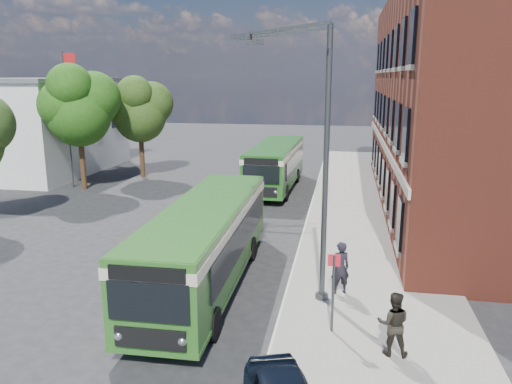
# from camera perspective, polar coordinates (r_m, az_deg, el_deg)

# --- Properties ---
(ground) EXTENTS (120.00, 120.00, 0.00)m
(ground) POSITION_cam_1_polar(r_m,az_deg,el_deg) (20.07, -7.38, -8.80)
(ground) COLOR #252527
(ground) RESTS_ON ground
(pavement) EXTENTS (6.00, 48.00, 0.15)m
(pavement) POSITION_cam_1_polar(r_m,az_deg,el_deg) (26.79, 12.43, -3.19)
(pavement) COLOR gray
(pavement) RESTS_ON ground
(kerb_line) EXTENTS (0.12, 48.00, 0.01)m
(kerb_line) POSITION_cam_1_polar(r_m,az_deg,el_deg) (26.84, 5.90, -3.06)
(kerb_line) COLOR beige
(kerb_line) RESTS_ON ground
(brick_office) EXTENTS (12.10, 26.00, 14.20)m
(brick_office) POSITION_cam_1_polar(r_m,az_deg,el_deg) (30.84, 26.15, 10.91)
(brick_office) COLOR maroon
(brick_office) RESTS_ON ground
(white_building) EXTENTS (9.40, 13.40, 7.30)m
(white_building) POSITION_cam_1_polar(r_m,az_deg,el_deg) (43.07, -23.55, 6.99)
(white_building) COLOR silver
(white_building) RESTS_ON ground
(flagpole) EXTENTS (0.95, 0.10, 9.00)m
(flagpole) POSITION_cam_1_polar(r_m,az_deg,el_deg) (35.81, -20.67, 8.26)
(flagpole) COLOR #383B3D
(flagpole) RESTS_ON ground
(street_lamp) EXTENTS (2.96, 2.38, 9.00)m
(street_lamp) POSITION_cam_1_polar(r_m,az_deg,el_deg) (15.97, 6.70, 3.42)
(street_lamp) COLOR #383B3D
(street_lamp) RESTS_ON ground
(bus_stop_sign) EXTENTS (0.35, 0.08, 2.52)m
(bus_stop_sign) POSITION_cam_1_polar(r_m,az_deg,el_deg) (14.77, 8.81, -10.79)
(bus_stop_sign) COLOR #383B3D
(bus_stop_sign) RESTS_ON ground
(bus_front) EXTENTS (2.79, 11.36, 3.02)m
(bus_front) POSITION_cam_1_polar(r_m,az_deg,el_deg) (17.98, -5.76, -5.17)
(bus_front) COLOR #2D6621
(bus_front) RESTS_ON ground
(bus_rear) EXTENTS (2.86, 10.40, 3.02)m
(bus_rear) POSITION_cam_1_polar(r_m,az_deg,el_deg) (33.49, 2.25, 3.45)
(bus_rear) COLOR #225E1E
(bus_rear) RESTS_ON ground
(pedestrian_a) EXTENTS (0.80, 0.67, 1.86)m
(pedestrian_a) POSITION_cam_1_polar(r_m,az_deg,el_deg) (17.43, 9.58, -8.54)
(pedestrian_a) COLOR black
(pedestrian_a) RESTS_ON pavement
(pedestrian_b) EXTENTS (0.88, 0.70, 1.78)m
(pedestrian_b) POSITION_cam_1_polar(r_m,az_deg,el_deg) (14.18, 15.42, -14.29)
(pedestrian_b) COLOR black
(pedestrian_b) RESTS_ON pavement
(tree_mid) EXTENTS (4.90, 4.66, 8.27)m
(tree_mid) POSITION_cam_1_polar(r_m,az_deg,el_deg) (34.92, -19.63, 9.35)
(tree_mid) COLOR #382614
(tree_mid) RESTS_ON ground
(tree_right) EXTENTS (4.45, 4.23, 7.51)m
(tree_right) POSITION_cam_1_polar(r_m,az_deg,el_deg) (38.11, -13.11, 9.24)
(tree_right) COLOR #382614
(tree_right) RESTS_ON ground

